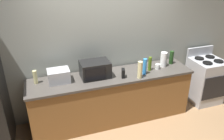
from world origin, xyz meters
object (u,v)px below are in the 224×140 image
microwave (95,69)px  bottle_hand_soap (140,70)px  toaster_oven (59,76)px  bottle_spray_cleaner (145,67)px  bottle_vinegar (35,77)px  cordless_phone (123,73)px  paper_towel_roll (164,59)px  mug_white (158,67)px  bottle_wine (171,57)px  stove_range (205,80)px  bottle_olive_oil (150,64)px

microwave → bottle_hand_soap: bearing=-22.3°
toaster_oven → bottle_spray_cleaner: (1.41, -0.20, 0.04)m
bottle_vinegar → cordless_phone: bearing=-10.4°
paper_towel_roll → mug_white: 0.19m
cordless_phone → bottle_wine: bottle_wine is taller
toaster_oven → cordless_phone: bearing=-10.3°
microwave → bottle_wine: bearing=2.3°
paper_towel_roll → mug_white: paper_towel_roll is taller
paper_towel_roll → bottle_hand_soap: 0.67m
microwave → mug_white: size_ratio=5.12×
stove_range → bottle_olive_oil: size_ratio=4.32×
toaster_oven → cordless_phone: (1.03, -0.19, -0.03)m
bottle_olive_oil → mug_white: bottle_olive_oil is taller
bottle_spray_cleaner → microwave: bearing=167.4°
stove_range → cordless_phone: 1.92m
stove_range → microwave: (-2.28, 0.05, 0.57)m
microwave → bottle_vinegar: (-0.95, 0.08, -0.03)m
microwave → bottle_spray_cleaner: (0.82, -0.18, 0.01)m
microwave → cordless_phone: size_ratio=3.20×
bottle_wine → mug_white: 0.39m
microwave → cordless_phone: (0.43, -0.17, -0.06)m
toaster_oven → bottle_hand_soap: (1.28, -0.29, 0.04)m
toaster_oven → bottle_vinegar: bearing=169.4°
bottle_spray_cleaner → mug_white: bearing=19.3°
mug_white → cordless_phone: bearing=-171.8°
mug_white → bottle_olive_oil: bearing=-179.7°
bottle_vinegar → bottle_olive_oil: 1.93m
bottle_olive_oil → paper_towel_roll: bearing=13.4°
bottle_wine → bottle_spray_cleaner: (-0.67, -0.24, 0.02)m
bottle_vinegar → bottle_hand_soap: size_ratio=0.76×
paper_towel_roll → bottle_spray_cleaner: bottle_spray_cleaner is taller
stove_range → paper_towel_roll: bearing=177.1°
stove_range → cordless_phone: size_ratio=7.20×
paper_towel_roll → bottle_olive_oil: size_ratio=1.08×
stove_range → bottle_vinegar: bottle_vinegar is taller
microwave → toaster_oven: 0.60m
microwave → toaster_oven: microwave is taller
paper_towel_roll → bottle_wine: bearing=15.8°
bottle_wine → microwave: bearing=-177.7°
cordless_phone → bottle_spray_cleaner: bearing=15.4°
cordless_phone → toaster_oven: bearing=-173.5°
paper_towel_roll → mug_white: (-0.16, -0.07, -0.09)m
paper_towel_roll → bottle_spray_cleaner: size_ratio=0.95×
toaster_oven → bottle_wine: (2.09, 0.05, 0.02)m
bottle_olive_oil → bottle_spray_cleaner: bearing=-144.6°
stove_range → bottle_wine: 0.97m
microwave → bottle_spray_cleaner: bottle_spray_cleaner is taller
bottle_olive_oil → cordless_phone: bearing=-169.4°
cordless_phone → bottle_hand_soap: bearing=-6.1°
toaster_oven → paper_towel_roll: size_ratio=1.26×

